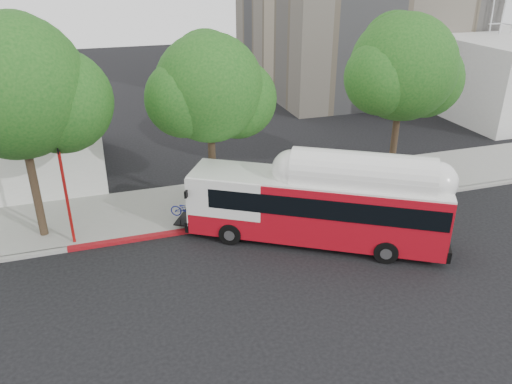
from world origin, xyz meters
TOP-DOWN VIEW (x-y plane):
  - ground at (0.00, 0.00)m, footprint 120.00×120.00m
  - sidewalk at (0.00, 6.50)m, footprint 60.00×5.00m
  - curb_strip at (0.00, 3.90)m, footprint 60.00×0.30m
  - red_curb_segment at (-3.00, 3.90)m, footprint 10.00×0.32m
  - street_tree_left at (-8.53, 5.56)m, footprint 6.67×5.80m
  - street_tree_mid at (-0.59, 6.06)m, footprint 5.75×5.00m
  - street_tree_right at (9.44, 5.86)m, footprint 6.21×5.40m
  - transit_bus at (2.56, 1.39)m, footprint 11.17×7.79m
  - signal_pole at (-7.70, 4.36)m, footprint 0.13×0.43m

SIDE VIEW (x-z plane):
  - ground at x=0.00m, z-range 0.00..0.00m
  - sidewalk at x=0.00m, z-range 0.00..0.15m
  - curb_strip at x=0.00m, z-range 0.00..0.15m
  - red_curb_segment at x=-3.00m, z-range 0.00..0.16m
  - transit_bus at x=2.56m, z-range -0.11..3.38m
  - signal_pole at x=-7.70m, z-range 0.06..4.65m
  - street_tree_mid at x=-0.59m, z-range 1.60..10.22m
  - street_tree_right at x=9.44m, z-range 1.67..10.85m
  - street_tree_left at x=-8.53m, z-range 1.73..11.47m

